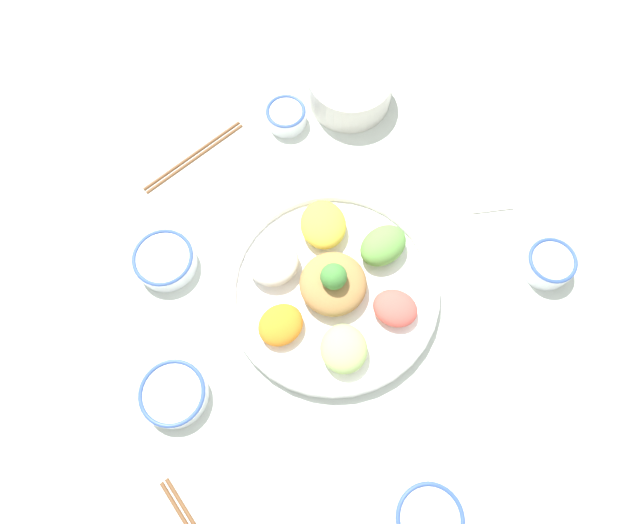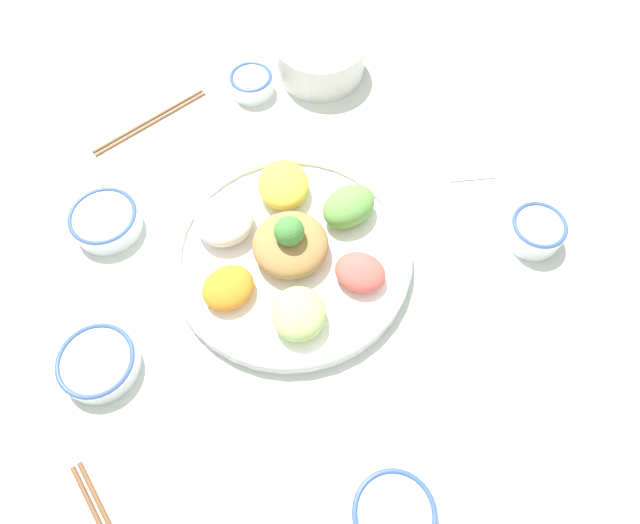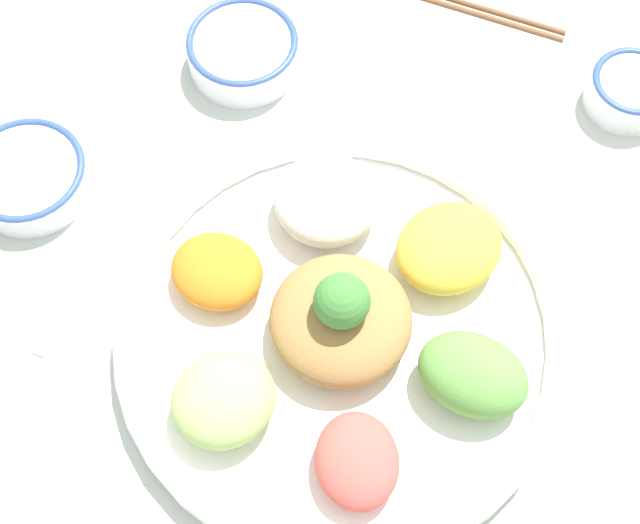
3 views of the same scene
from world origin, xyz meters
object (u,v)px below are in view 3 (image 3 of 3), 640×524
at_px(sauce_bowl_red, 243,51).
at_px(chopsticks_pair_far, 455,2).
at_px(sauce_bowl_dark, 630,90).
at_px(rice_bowl_plain, 28,176).
at_px(serving_spoon_extra, 36,356).
at_px(salad_platter, 342,325).

relative_size(sauce_bowl_red, chopsticks_pair_far, 0.52).
xyz_separation_m(sauce_bowl_red, chopsticks_pair_far, (-0.07, -0.23, -0.02)).
height_order(sauce_bowl_dark, chopsticks_pair_far, sauce_bowl_dark).
bearing_deg(rice_bowl_plain, sauce_bowl_dark, -117.83).
relative_size(sauce_bowl_red, serving_spoon_extra, 0.93).
bearing_deg(serving_spoon_extra, rice_bowl_plain, 28.84).
bearing_deg(chopsticks_pair_far, rice_bowl_plain, 49.93).
xyz_separation_m(salad_platter, chopsticks_pair_far, (0.23, -0.34, -0.02)).
bearing_deg(sauce_bowl_red, rice_bowl_plain, 89.09).
distance_m(sauce_bowl_dark, serving_spoon_extra, 0.63).
bearing_deg(rice_bowl_plain, chopsticks_pair_far, -99.08).
bearing_deg(rice_bowl_plain, salad_platter, -154.86).
height_order(salad_platter, sauce_bowl_dark, salad_platter).
bearing_deg(sauce_bowl_red, sauce_bowl_dark, -134.54).
height_order(sauce_bowl_red, sauce_bowl_dark, same).
height_order(sauce_bowl_dark, serving_spoon_extra, sauce_bowl_dark).
bearing_deg(sauce_bowl_dark, sauce_bowl_red, 45.46).
xyz_separation_m(rice_bowl_plain, chopsticks_pair_far, (-0.08, -0.48, -0.02)).
height_order(sauce_bowl_red, rice_bowl_plain, sauce_bowl_red).
distance_m(salad_platter, chopsticks_pair_far, 0.41).
bearing_deg(chopsticks_pair_far, salad_platter, 93.36).
bearing_deg(rice_bowl_plain, sauce_bowl_red, -90.91).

